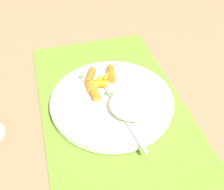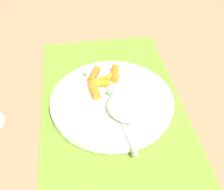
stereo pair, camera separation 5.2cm
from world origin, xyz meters
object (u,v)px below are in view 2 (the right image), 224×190
(plate, at_px, (112,101))
(fork, at_px, (116,107))
(carrot_portion, at_px, (102,80))
(rice_mound, at_px, (131,105))

(plate, xyz_separation_m, fork, (-0.03, -0.00, 0.01))
(fork, bearing_deg, carrot_portion, 13.04)
(plate, bearing_deg, rice_mound, -141.51)
(carrot_portion, relative_size, fork, 0.49)
(rice_mound, height_order, carrot_portion, rice_mound)
(carrot_portion, bearing_deg, rice_mound, -153.13)
(plate, bearing_deg, fork, -172.35)
(plate, distance_m, rice_mound, 0.06)
(carrot_portion, bearing_deg, plate, -164.09)
(plate, distance_m, fork, 0.03)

